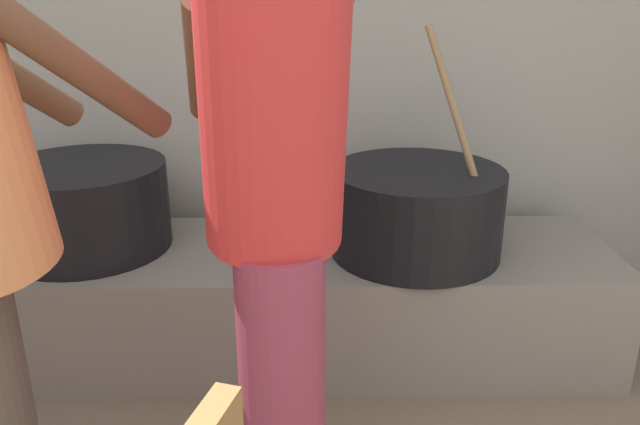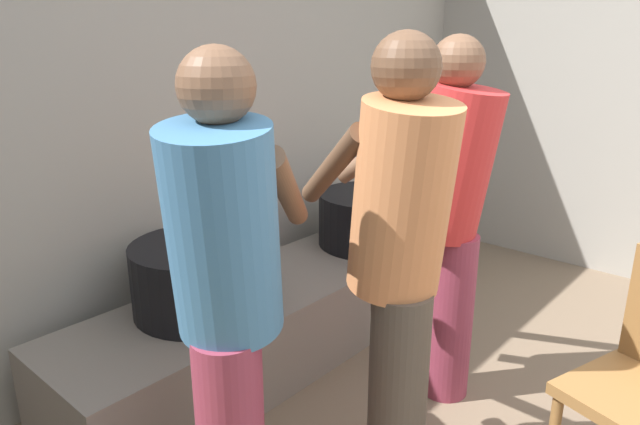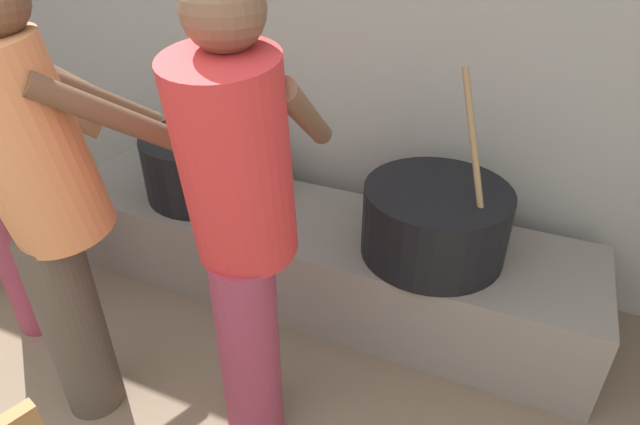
# 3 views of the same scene
# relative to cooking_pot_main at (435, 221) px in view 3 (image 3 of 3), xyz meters

# --- Properties ---
(block_enclosure_rear) EXTENTS (5.44, 0.20, 2.38)m
(block_enclosure_rear) POSITION_rel_cooking_pot_main_xyz_m (-1.04, 0.56, 0.64)
(block_enclosure_rear) COLOR #9E998E
(block_enclosure_rear) RESTS_ON ground_plane
(hearth_ledge) EXTENTS (2.50, 0.60, 0.40)m
(hearth_ledge) POSITION_rel_cooking_pot_main_xyz_m (-0.56, 0.04, -0.35)
(hearth_ledge) COLOR slate
(hearth_ledge) RESTS_ON ground_plane
(cooking_pot_main) EXTENTS (0.57, 0.57, 0.75)m
(cooking_pot_main) POSITION_rel_cooking_pot_main_xyz_m (0.00, 0.00, 0.00)
(cooking_pot_main) COLOR black
(cooking_pot_main) RESTS_ON hearth_ledge
(cooking_pot_secondary) EXTENTS (0.56, 0.56, 0.30)m
(cooking_pot_secondary) POSITION_rel_cooking_pot_main_xyz_m (-1.13, 0.06, 0.00)
(cooking_pot_secondary) COLOR black
(cooking_pot_secondary) RESTS_ON hearth_ledge
(cook_in_orange_shirt) EXTENTS (0.58, 0.72, 1.55)m
(cook_in_orange_shirt) POSITION_rel_cooking_pot_main_xyz_m (-1.02, -0.86, 0.33)
(cook_in_orange_shirt) COLOR #4C4238
(cook_in_orange_shirt) RESTS_ON ground_plane
(cook_in_red_shirt) EXTENTS (0.43, 0.69, 1.54)m
(cook_in_red_shirt) POSITION_rel_cooking_pot_main_xyz_m (-0.43, -0.71, 0.32)
(cook_in_red_shirt) COLOR #8C3347
(cook_in_red_shirt) RESTS_ON ground_plane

